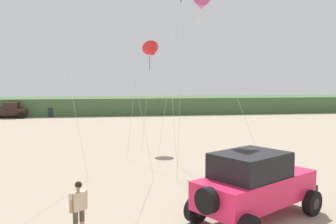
{
  "coord_description": "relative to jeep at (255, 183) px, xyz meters",
  "views": [
    {
      "loc": [
        -1.98,
        -7.55,
        4.52
      ],
      "look_at": [
        -0.11,
        4.21,
        3.53
      ],
      "focal_mm": 38.61,
      "sensor_mm": 36.0,
      "label": 1
    }
  ],
  "objects": [
    {
      "name": "dune_ridge",
      "position": [
        -2.84,
        41.94,
        -0.04
      ],
      "size": [
        90.0,
        9.51,
        2.31
      ],
      "primitive_type": "cube",
      "color": "#426038",
      "rests_on": "ground_plane"
    },
    {
      "name": "person_watching",
      "position": [
        -5.61,
        -0.54,
        -0.26
      ],
      "size": [
        0.51,
        0.46,
        1.67
      ],
      "color": "tan",
      "rests_on": "ground_plane"
    },
    {
      "name": "jeep",
      "position": [
        0.0,
        0.0,
        0.0
      ],
      "size": [
        4.97,
        4.26,
        2.26
      ],
      "color": "#EA2151",
      "rests_on": "ground_plane"
    },
    {
      "name": "kite_orange_streamer",
      "position": [
        0.77,
        10.36,
        7.96
      ],
      "size": [
        2.68,
        6.06,
        9.9
      ],
      "color": "#E04C93",
      "rests_on": "ground_plane"
    },
    {
      "name": "distant_sedan",
      "position": [
        -10.81,
        38.45,
        -0.6
      ],
      "size": [
        4.52,
        2.88,
        1.2
      ],
      "primitive_type": "cube",
      "rotation": [
        0.0,
        0.0,
        0.31
      ],
      "color": "#1E232D",
      "rests_on": "ground_plane"
    },
    {
      "name": "kite_blue_swept",
      "position": [
        -1.81,
        13.91,
        5.41
      ],
      "size": [
        1.73,
        2.74,
        7.49
      ],
      "color": "red",
      "rests_on": "ground_plane"
    },
    {
      "name": "distant_pickup",
      "position": [
        -17.31,
        36.88,
        -0.26
      ],
      "size": [
        4.64,
        2.45,
        1.98
      ],
      "color": "black",
      "rests_on": "ground_plane"
    }
  ]
}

